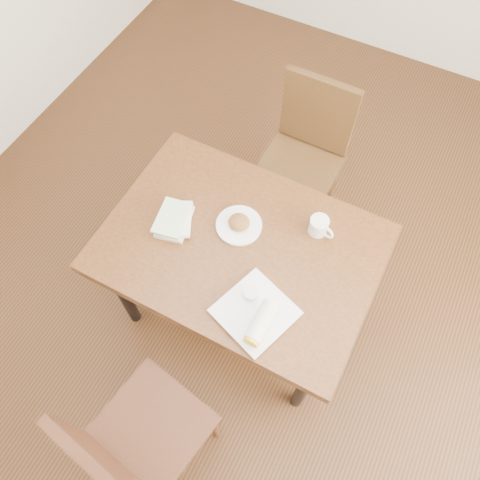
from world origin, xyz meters
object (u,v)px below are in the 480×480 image
at_px(chair_near, 134,444).
at_px(coffee_mug, 319,226).
at_px(book_stack, 175,220).
at_px(table, 240,254).
at_px(plate_scone, 239,224).
at_px(plate_burrito, 257,315).
at_px(chair_far, 306,150).

xyz_separation_m(chair_near, coffee_mug, (0.28, 1.11, 0.25)).
bearing_deg(book_stack, table, 5.81).
bearing_deg(plate_scone, chair_near, -87.73).
relative_size(table, coffee_mug, 9.72).
bearing_deg(coffee_mug, plate_burrito, -97.18).
distance_m(table, chair_far, 0.81).
bearing_deg(coffee_mug, chair_near, -104.33).
distance_m(table, chair_near, 0.90).
bearing_deg(coffee_mug, book_stack, -156.26).
xyz_separation_m(chair_far, book_stack, (-0.31, -0.83, 0.23)).
height_order(coffee_mug, book_stack, coffee_mug).
xyz_separation_m(plate_scone, book_stack, (-0.26, -0.12, 0.00)).
xyz_separation_m(coffee_mug, plate_burrito, (-0.06, -0.49, -0.02)).
bearing_deg(coffee_mug, plate_scone, -156.08).
height_order(table, chair_far, chair_far).
xyz_separation_m(chair_near, chair_far, (0.00, 1.68, 0.00)).
height_order(table, chair_near, chair_near).
distance_m(chair_near, coffee_mug, 1.18).
bearing_deg(coffee_mug, table, -140.47).
bearing_deg(plate_scone, plate_burrito, -52.96).
height_order(plate_scone, coffee_mug, coffee_mug).
bearing_deg(table, chair_far, 90.59).
distance_m(chair_near, chair_far, 1.68).
xyz_separation_m(chair_near, book_stack, (-0.30, 0.86, 0.23)).
distance_m(plate_scone, coffee_mug, 0.35).
relative_size(plate_burrito, book_stack, 1.53).
distance_m(plate_scone, book_stack, 0.29).
xyz_separation_m(chair_far, plate_burrito, (0.22, -1.06, 0.23)).
relative_size(chair_near, plate_burrito, 2.71).
bearing_deg(plate_burrito, table, 128.97).
bearing_deg(chair_near, plate_scone, 92.27).
relative_size(table, plate_burrito, 3.41).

